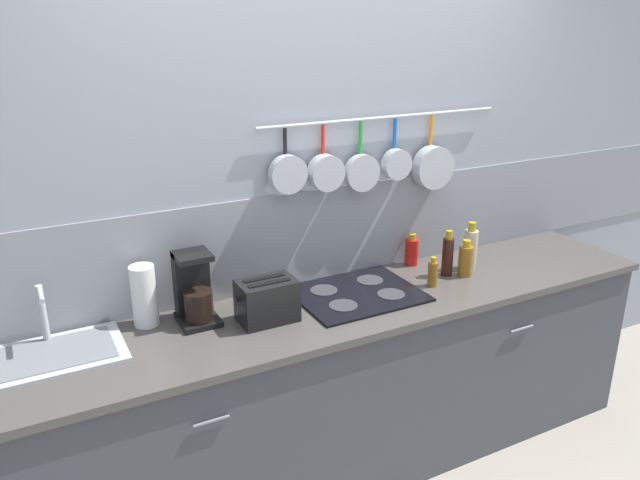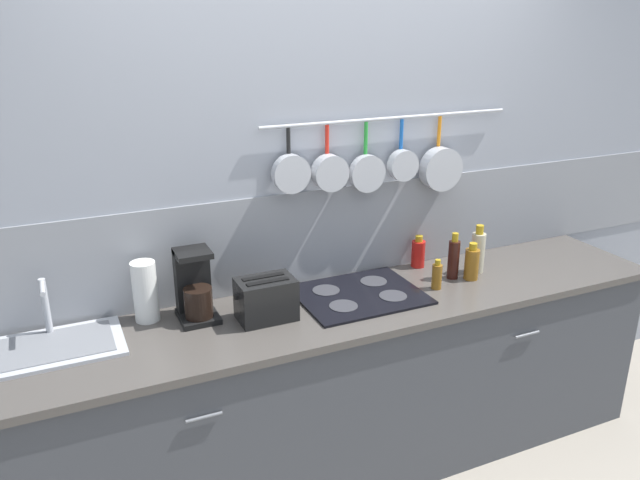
% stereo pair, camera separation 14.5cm
% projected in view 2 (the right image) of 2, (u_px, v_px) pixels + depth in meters
% --- Properties ---
extents(ground_plane, '(12.00, 12.00, 0.00)m').
position_uv_depth(ground_plane, '(350.00, 464.00, 3.13)').
color(ground_plane, '#9E9384').
extents(wall_back, '(7.20, 0.15, 2.60)m').
position_uv_depth(wall_back, '(322.00, 204.00, 2.99)').
color(wall_back, '#999EA8').
rests_on(wall_back, ground_plane).
extents(cabinet_base, '(3.10, 0.58, 0.86)m').
position_uv_depth(cabinet_base, '(351.00, 391.00, 2.98)').
color(cabinet_base, '#3F4247').
rests_on(cabinet_base, ground_plane).
extents(countertop, '(3.14, 0.60, 0.03)m').
position_uv_depth(countertop, '(353.00, 306.00, 2.83)').
color(countertop, '#4C4742').
rests_on(countertop, cabinet_base).
extents(sink_basin, '(0.54, 0.34, 0.25)m').
position_uv_depth(sink_basin, '(51.00, 344.00, 2.43)').
color(sink_basin, '#B7BABF').
rests_on(sink_basin, countertop).
extents(paper_towel_roll, '(0.10, 0.10, 0.26)m').
position_uv_depth(paper_towel_roll, '(145.00, 291.00, 2.62)').
color(paper_towel_roll, white).
rests_on(paper_towel_roll, countertop).
extents(coffee_maker, '(0.16, 0.19, 0.31)m').
position_uv_depth(coffee_maker, '(195.00, 290.00, 2.65)').
color(coffee_maker, black).
rests_on(coffee_maker, countertop).
extents(toaster, '(0.26, 0.16, 0.19)m').
position_uv_depth(toaster, '(266.00, 299.00, 2.65)').
color(toaster, black).
rests_on(toaster, countertop).
extents(cooktop, '(0.57, 0.46, 0.01)m').
position_uv_depth(cooktop, '(359.00, 294.00, 2.89)').
color(cooktop, black).
rests_on(cooktop, countertop).
extents(bottle_cooking_wine, '(0.05, 0.05, 0.15)m').
position_uv_depth(bottle_cooking_wine, '(437.00, 276.00, 2.95)').
color(bottle_cooking_wine, '#8C5919').
rests_on(bottle_cooking_wine, countertop).
extents(bottle_olive_oil, '(0.07, 0.07, 0.17)m').
position_uv_depth(bottle_olive_oil, '(418.00, 253.00, 3.21)').
color(bottle_olive_oil, red).
rests_on(bottle_olive_oil, countertop).
extents(bottle_vinegar, '(0.06, 0.06, 0.23)m').
position_uv_depth(bottle_vinegar, '(454.00, 258.00, 3.06)').
color(bottle_vinegar, '#33140F').
rests_on(bottle_vinegar, countertop).
extents(bottle_sesame_oil, '(0.07, 0.07, 0.19)m').
position_uv_depth(bottle_sesame_oil, '(472.00, 263.00, 3.05)').
color(bottle_sesame_oil, '#8C5919').
rests_on(bottle_sesame_oil, countertop).
extents(bottle_dish_soap, '(0.07, 0.07, 0.25)m').
position_uv_depth(bottle_dish_soap, '(478.00, 251.00, 3.13)').
color(bottle_dish_soap, '#BFB799').
rests_on(bottle_dish_soap, countertop).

